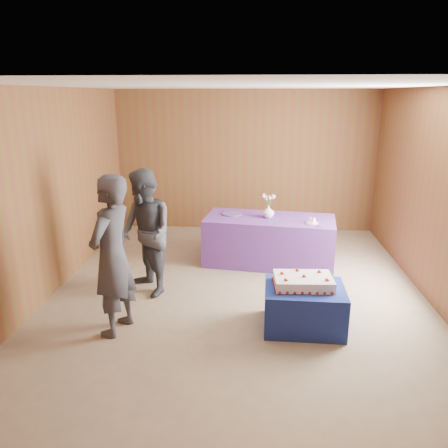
# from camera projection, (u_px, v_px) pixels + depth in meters

# --- Properties ---
(ground) EXTENTS (6.00, 6.00, 0.00)m
(ground) POSITION_uv_depth(u_px,v_px,m) (238.00, 292.00, 5.98)
(ground) COLOR gray
(ground) RESTS_ON ground
(room_shell) EXTENTS (5.04, 6.04, 2.72)m
(room_shell) POSITION_uv_depth(u_px,v_px,m) (239.00, 161.00, 5.46)
(room_shell) COLOR brown
(room_shell) RESTS_ON ground
(cake_table) EXTENTS (0.92, 0.72, 0.50)m
(cake_table) POSITION_uv_depth(u_px,v_px,m) (304.00, 307.00, 5.02)
(cake_table) COLOR navy
(cake_table) RESTS_ON ground
(serving_table) EXTENTS (2.10, 1.15, 0.75)m
(serving_table) POSITION_uv_depth(u_px,v_px,m) (269.00, 240.00, 6.92)
(serving_table) COLOR #703797
(serving_table) RESTS_ON ground
(sheet_cake) EXTENTS (0.71, 0.50, 0.16)m
(sheet_cake) POSITION_uv_depth(u_px,v_px,m) (303.00, 281.00, 4.96)
(sheet_cake) COLOR white
(sheet_cake) RESTS_ON cake_table
(vase) EXTENTS (0.20, 0.20, 0.19)m
(vase) POSITION_uv_depth(u_px,v_px,m) (268.00, 211.00, 6.80)
(vase) COLOR white
(vase) RESTS_ON serving_table
(flower_spray) EXTENTS (0.21, 0.21, 0.16)m
(flower_spray) POSITION_uv_depth(u_px,v_px,m) (269.00, 197.00, 6.73)
(flower_spray) COLOR #386E2C
(flower_spray) RESTS_ON vase
(platter) EXTENTS (0.34, 0.34, 0.02)m
(platter) POSITION_uv_depth(u_px,v_px,m) (232.00, 214.00, 7.00)
(platter) COLOR #59458A
(platter) RESTS_ON serving_table
(plate) EXTENTS (0.21, 0.21, 0.01)m
(plate) POSITION_uv_depth(u_px,v_px,m) (312.00, 223.00, 6.53)
(plate) COLOR silver
(plate) RESTS_ON serving_table
(cake_slice) EXTENTS (0.10, 0.09, 0.09)m
(cake_slice) POSITION_uv_depth(u_px,v_px,m) (312.00, 220.00, 6.52)
(cake_slice) COLOR white
(cake_slice) RESTS_ON plate
(knife) EXTENTS (0.24, 0.14, 0.00)m
(knife) POSITION_uv_depth(u_px,v_px,m) (313.00, 226.00, 6.39)
(knife) COLOR #B2B1B6
(knife) RESTS_ON serving_table
(guest_left) EXTENTS (0.58, 0.75, 1.81)m
(guest_left) POSITION_uv_depth(u_px,v_px,m) (112.00, 256.00, 4.76)
(guest_left) COLOR #33333C
(guest_left) RESTS_ON ground
(guest_right) EXTENTS (1.01, 1.04, 1.69)m
(guest_right) POSITION_uv_depth(u_px,v_px,m) (145.00, 233.00, 5.73)
(guest_right) COLOR #373942
(guest_right) RESTS_ON ground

